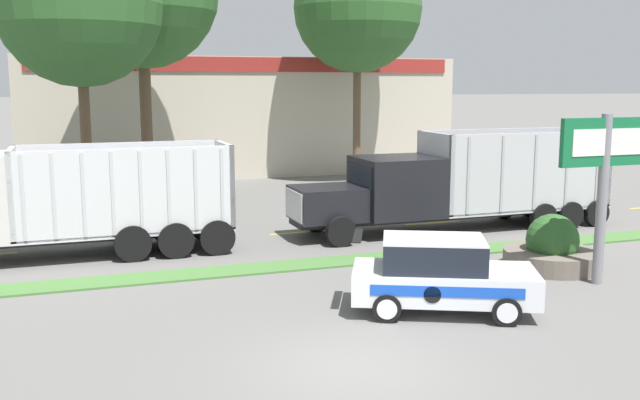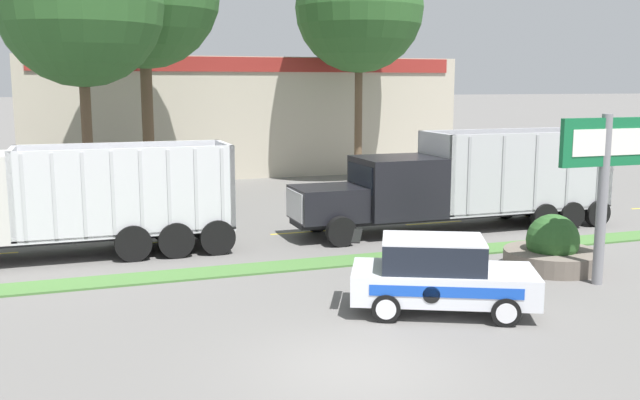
{
  "view_description": "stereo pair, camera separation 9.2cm",
  "coord_description": "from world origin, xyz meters",
  "px_view_note": "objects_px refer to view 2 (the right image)",
  "views": [
    {
      "loc": [
        -4.94,
        -12.01,
        5.38
      ],
      "look_at": [
        1.85,
        7.38,
        2.01
      ],
      "focal_mm": 40.0,
      "sensor_mm": 36.0,
      "label": 1
    },
    {
      "loc": [
        -4.86,
        -12.04,
        5.38
      ],
      "look_at": [
        1.85,
        7.38,
        2.01
      ],
      "focal_mm": 40.0,
      "sensor_mm": 36.0,
      "label": 2
    }
  ],
  "objects_px": {
    "store_sign_post": "(605,164)",
    "stone_planter": "(552,250)",
    "dump_truck_mid": "(433,190)",
    "dump_truck_trail": "(6,206)",
    "rally_car": "(440,275)"
  },
  "relations": [
    {
      "from": "dump_truck_trail",
      "to": "store_sign_post",
      "type": "relative_size",
      "value": 2.5
    },
    {
      "from": "dump_truck_mid",
      "to": "store_sign_post",
      "type": "distance_m",
      "value": 7.98
    },
    {
      "from": "rally_car",
      "to": "stone_planter",
      "type": "xyz_separation_m",
      "value": [
        5.07,
        2.5,
        -0.37
      ]
    },
    {
      "from": "rally_car",
      "to": "dump_truck_mid",
      "type": "bearing_deg",
      "value": 63.01
    },
    {
      "from": "store_sign_post",
      "to": "dump_truck_mid",
      "type": "bearing_deg",
      "value": 96.65
    },
    {
      "from": "rally_car",
      "to": "stone_planter",
      "type": "relative_size",
      "value": 1.69
    },
    {
      "from": "store_sign_post",
      "to": "stone_planter",
      "type": "xyz_separation_m",
      "value": [
        -0.14,
        1.78,
        -2.73
      ]
    },
    {
      "from": "dump_truck_mid",
      "to": "dump_truck_trail",
      "type": "relative_size",
      "value": 1.07
    },
    {
      "from": "store_sign_post",
      "to": "dump_truck_trail",
      "type": "bearing_deg",
      "value": 152.68
    },
    {
      "from": "rally_car",
      "to": "store_sign_post",
      "type": "height_order",
      "value": "store_sign_post"
    },
    {
      "from": "rally_car",
      "to": "store_sign_post",
      "type": "distance_m",
      "value": 5.77
    },
    {
      "from": "stone_planter",
      "to": "store_sign_post",
      "type": "bearing_deg",
      "value": -85.53
    },
    {
      "from": "rally_car",
      "to": "stone_planter",
      "type": "height_order",
      "value": "rally_car"
    },
    {
      "from": "dump_truck_mid",
      "to": "dump_truck_trail",
      "type": "xyz_separation_m",
      "value": [
        -14.39,
        0.16,
        0.17
      ]
    },
    {
      "from": "rally_car",
      "to": "dump_truck_trail",
      "type": "bearing_deg",
      "value": 139.47
    }
  ]
}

